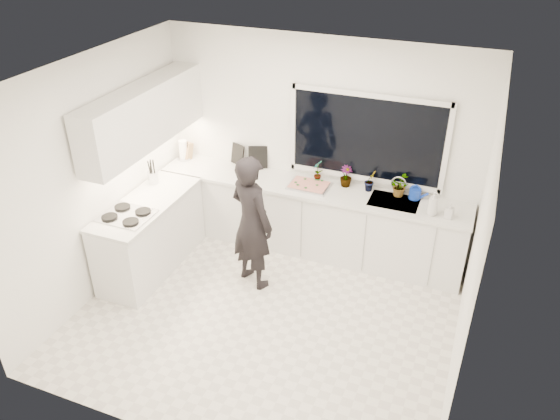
% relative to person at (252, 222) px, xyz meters
% --- Properties ---
extents(floor, '(4.00, 3.50, 0.02)m').
position_rel_person_xyz_m(floor, '(0.39, -0.53, -0.84)').
color(floor, beige).
rests_on(floor, ground).
extents(wall_back, '(4.00, 0.02, 2.70)m').
position_rel_person_xyz_m(wall_back, '(0.39, 1.23, 0.52)').
color(wall_back, white).
rests_on(wall_back, ground).
extents(wall_left, '(0.02, 3.50, 2.70)m').
position_rel_person_xyz_m(wall_left, '(-1.62, -0.53, 0.52)').
color(wall_left, white).
rests_on(wall_left, ground).
extents(wall_right, '(0.02, 3.50, 2.70)m').
position_rel_person_xyz_m(wall_right, '(2.40, -0.53, 0.52)').
color(wall_right, white).
rests_on(wall_right, ground).
extents(ceiling, '(4.00, 3.50, 0.02)m').
position_rel_person_xyz_m(ceiling, '(0.39, -0.53, 1.88)').
color(ceiling, white).
rests_on(ceiling, wall_back).
extents(window, '(1.80, 0.02, 1.00)m').
position_rel_person_xyz_m(window, '(0.99, 1.19, 0.72)').
color(window, black).
rests_on(window, wall_back).
extents(base_cabinets_back, '(3.92, 0.58, 0.88)m').
position_rel_person_xyz_m(base_cabinets_back, '(0.39, 0.92, -0.39)').
color(base_cabinets_back, white).
rests_on(base_cabinets_back, floor).
extents(base_cabinets_left, '(0.58, 1.60, 0.88)m').
position_rel_person_xyz_m(base_cabinets_left, '(-1.28, -0.18, -0.39)').
color(base_cabinets_left, white).
rests_on(base_cabinets_left, floor).
extents(countertop_back, '(3.94, 0.62, 0.04)m').
position_rel_person_xyz_m(countertop_back, '(0.39, 0.91, 0.07)').
color(countertop_back, silver).
rests_on(countertop_back, base_cabinets_back).
extents(countertop_left, '(0.62, 1.60, 0.04)m').
position_rel_person_xyz_m(countertop_left, '(-1.28, -0.18, 0.07)').
color(countertop_left, silver).
rests_on(countertop_left, base_cabinets_left).
extents(upper_cabinets, '(0.34, 2.10, 0.70)m').
position_rel_person_xyz_m(upper_cabinets, '(-1.40, 0.17, 1.02)').
color(upper_cabinets, white).
rests_on(upper_cabinets, wall_left).
extents(sink, '(0.58, 0.42, 0.14)m').
position_rel_person_xyz_m(sink, '(1.44, 0.92, 0.04)').
color(sink, silver).
rests_on(sink, countertop_back).
extents(faucet, '(0.03, 0.03, 0.22)m').
position_rel_person_xyz_m(faucet, '(1.44, 1.12, 0.20)').
color(faucet, silver).
rests_on(faucet, countertop_back).
extents(stovetop, '(0.56, 0.48, 0.03)m').
position_rel_person_xyz_m(stovetop, '(-1.30, -0.53, 0.11)').
color(stovetop, black).
rests_on(stovetop, countertop_left).
extents(person, '(0.71, 0.61, 1.65)m').
position_rel_person_xyz_m(person, '(0.00, 0.00, 0.00)').
color(person, black).
rests_on(person, floor).
extents(pizza_tray, '(0.51, 0.38, 0.03)m').
position_rel_person_xyz_m(pizza_tray, '(0.38, 0.89, 0.11)').
color(pizza_tray, '#B2B3B7').
rests_on(pizza_tray, countertop_back).
extents(pizza, '(0.46, 0.33, 0.01)m').
position_rel_person_xyz_m(pizza, '(0.38, 0.89, 0.13)').
color(pizza, '#B2171E').
rests_on(pizza, pizza_tray).
extents(watering_can, '(0.15, 0.15, 0.13)m').
position_rel_person_xyz_m(watering_can, '(1.65, 1.08, 0.16)').
color(watering_can, '#1336B2').
rests_on(watering_can, countertop_back).
extents(paper_towel_roll, '(0.13, 0.13, 0.26)m').
position_rel_person_xyz_m(paper_towel_roll, '(-1.46, 1.02, 0.22)').
color(paper_towel_roll, white).
rests_on(paper_towel_roll, countertop_back).
extents(knife_block, '(0.15, 0.12, 0.22)m').
position_rel_person_xyz_m(knife_block, '(-1.43, 1.06, 0.20)').
color(knife_block, '#9A6448').
rests_on(knife_block, countertop_back).
extents(utensil_crock, '(0.16, 0.16, 0.16)m').
position_rel_person_xyz_m(utensil_crock, '(-1.46, 0.27, 0.17)').
color(utensil_crock, '#B1B1B6').
rests_on(utensil_crock, countertop_left).
extents(picture_frame_large, '(0.21, 0.11, 0.28)m').
position_rel_person_xyz_m(picture_frame_large, '(-0.72, 1.16, 0.23)').
color(picture_frame_large, black).
rests_on(picture_frame_large, countertop_back).
extents(picture_frame_small, '(0.24, 0.11, 0.30)m').
position_rel_person_xyz_m(picture_frame_small, '(-0.42, 1.16, 0.24)').
color(picture_frame_small, black).
rests_on(picture_frame_small, countertop_back).
extents(herb_plants, '(1.21, 0.29, 0.29)m').
position_rel_person_xyz_m(herb_plants, '(1.07, 1.08, 0.23)').
color(herb_plants, '#26662D').
rests_on(herb_plants, countertop_back).
extents(soap_bottles, '(0.32, 0.16, 0.30)m').
position_rel_person_xyz_m(soap_bottles, '(1.94, 0.77, 0.23)').
color(soap_bottles, '#D8BF66').
rests_on(soap_bottles, countertop_back).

